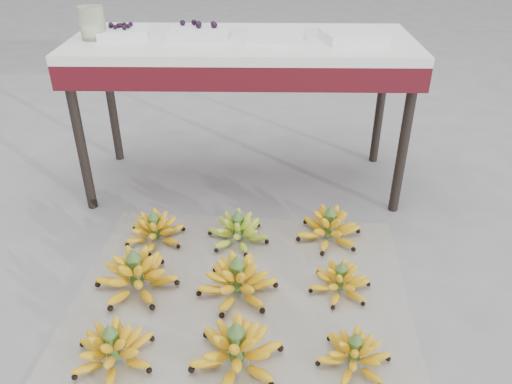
{
  "coord_description": "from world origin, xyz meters",
  "views": [
    {
      "loc": [
        0.11,
        -1.4,
        1.31
      ],
      "look_at": [
        0.08,
        0.35,
        0.27
      ],
      "focal_mm": 35.0,
      "sensor_mm": 36.0,
      "label": 1
    }
  ],
  "objects_px": {
    "bunch_front_center": "(237,350)",
    "bunch_back_right": "(329,228)",
    "glass_jar": "(92,23)",
    "tray_far_right": "(354,36)",
    "tray_left": "(199,32)",
    "bunch_back_center": "(238,231)",
    "bunch_front_left": "(113,349)",
    "tray_right": "(276,35)",
    "tray_far_left": "(123,32)",
    "bunch_mid_left": "(136,275)",
    "vendor_table": "(243,57)",
    "newspaper_mat": "(241,295)",
    "bunch_mid_right": "(340,281)",
    "bunch_back_left": "(155,230)",
    "bunch_mid_center": "(237,281)",
    "bunch_front_right": "(354,354)"
  },
  "relations": [
    {
      "from": "bunch_front_center",
      "to": "bunch_back_right",
      "type": "bearing_deg",
      "value": 47.3
    },
    {
      "from": "bunch_back_right",
      "to": "glass_jar",
      "type": "bearing_deg",
      "value": 169.1
    },
    {
      "from": "tray_far_right",
      "to": "tray_left",
      "type": "bearing_deg",
      "value": 176.11
    },
    {
      "from": "bunch_back_center",
      "to": "tray_far_right",
      "type": "relative_size",
      "value": 1.1
    },
    {
      "from": "bunch_front_left",
      "to": "tray_right",
      "type": "relative_size",
      "value": 1.29
    },
    {
      "from": "tray_far_left",
      "to": "glass_jar",
      "type": "xyz_separation_m",
      "value": [
        -0.12,
        -0.05,
        0.05
      ]
    },
    {
      "from": "bunch_mid_left",
      "to": "tray_far_left",
      "type": "xyz_separation_m",
      "value": [
        -0.17,
        0.87,
        0.7
      ]
    },
    {
      "from": "vendor_table",
      "to": "glass_jar",
      "type": "distance_m",
      "value": 0.68
    },
    {
      "from": "newspaper_mat",
      "to": "vendor_table",
      "type": "height_order",
      "value": "vendor_table"
    },
    {
      "from": "bunch_back_center",
      "to": "bunch_back_right",
      "type": "height_order",
      "value": "bunch_back_right"
    },
    {
      "from": "tray_far_left",
      "to": "glass_jar",
      "type": "relative_size",
      "value": 1.78
    },
    {
      "from": "bunch_back_right",
      "to": "vendor_table",
      "type": "bearing_deg",
      "value": 140.95
    },
    {
      "from": "tray_right",
      "to": "tray_far_right",
      "type": "bearing_deg",
      "value": -2.56
    },
    {
      "from": "bunch_back_center",
      "to": "tray_far_left",
      "type": "height_order",
      "value": "tray_far_left"
    },
    {
      "from": "bunch_mid_right",
      "to": "tray_far_left",
      "type": "distance_m",
      "value": 1.47
    },
    {
      "from": "bunch_mid_right",
      "to": "bunch_back_center",
      "type": "xyz_separation_m",
      "value": [
        -0.4,
        0.31,
        0.01
      ]
    },
    {
      "from": "glass_jar",
      "to": "tray_right",
      "type": "bearing_deg",
      "value": 0.55
    },
    {
      "from": "vendor_table",
      "to": "bunch_back_left",
      "type": "bearing_deg",
      "value": -124.14
    },
    {
      "from": "bunch_back_left",
      "to": "bunch_front_center",
      "type": "bearing_deg",
      "value": -77.01
    },
    {
      "from": "tray_far_left",
      "to": "tray_right",
      "type": "relative_size",
      "value": 0.93
    },
    {
      "from": "bunch_mid_center",
      "to": "bunch_back_right",
      "type": "xyz_separation_m",
      "value": [
        0.38,
        0.36,
        -0.0
      ]
    },
    {
      "from": "tray_far_left",
      "to": "tray_left",
      "type": "relative_size",
      "value": 0.91
    },
    {
      "from": "newspaper_mat",
      "to": "tray_left",
      "type": "relative_size",
      "value": 4.55
    },
    {
      "from": "glass_jar",
      "to": "tray_left",
      "type": "bearing_deg",
      "value": 4.81
    },
    {
      "from": "newspaper_mat",
      "to": "glass_jar",
      "type": "relative_size",
      "value": 8.9
    },
    {
      "from": "bunch_back_center",
      "to": "tray_far_right",
      "type": "distance_m",
      "value": 1.0
    },
    {
      "from": "bunch_mid_left",
      "to": "tray_right",
      "type": "distance_m",
      "value": 1.21
    },
    {
      "from": "newspaper_mat",
      "to": "bunch_mid_left",
      "type": "height_order",
      "value": "bunch_mid_left"
    },
    {
      "from": "newspaper_mat",
      "to": "tray_right",
      "type": "relative_size",
      "value": 4.63
    },
    {
      "from": "bunch_back_center",
      "to": "vendor_table",
      "type": "distance_m",
      "value": 0.81
    },
    {
      "from": "newspaper_mat",
      "to": "bunch_mid_right",
      "type": "height_order",
      "value": "bunch_mid_right"
    },
    {
      "from": "bunch_front_right",
      "to": "tray_left",
      "type": "distance_m",
      "value": 1.53
    },
    {
      "from": "bunch_mid_left",
      "to": "glass_jar",
      "type": "relative_size",
      "value": 2.62
    },
    {
      "from": "bunch_mid_left",
      "to": "glass_jar",
      "type": "bearing_deg",
      "value": 122.16
    },
    {
      "from": "newspaper_mat",
      "to": "bunch_mid_left",
      "type": "distance_m",
      "value": 0.41
    },
    {
      "from": "bunch_mid_center",
      "to": "bunch_mid_right",
      "type": "relative_size",
      "value": 1.4
    },
    {
      "from": "bunch_mid_left",
      "to": "tray_far_left",
      "type": "height_order",
      "value": "tray_far_left"
    },
    {
      "from": "bunch_mid_left",
      "to": "bunch_mid_center",
      "type": "bearing_deg",
      "value": 9.26
    },
    {
      "from": "bunch_mid_left",
      "to": "bunch_mid_center",
      "type": "distance_m",
      "value": 0.39
    },
    {
      "from": "vendor_table",
      "to": "bunch_mid_center",
      "type": "bearing_deg",
      "value": -89.45
    },
    {
      "from": "bunch_mid_right",
      "to": "tray_far_left",
      "type": "relative_size",
      "value": 1.08
    },
    {
      "from": "bunch_front_left",
      "to": "bunch_front_center",
      "type": "height_order",
      "value": "bunch_front_center"
    },
    {
      "from": "bunch_back_left",
      "to": "newspaper_mat",
      "type": "bearing_deg",
      "value": -58.28
    },
    {
      "from": "newspaper_mat",
      "to": "glass_jar",
      "type": "distance_m",
      "value": 1.36
    },
    {
      "from": "newspaper_mat",
      "to": "bunch_back_left",
      "type": "distance_m",
      "value": 0.52
    },
    {
      "from": "bunch_front_right",
      "to": "bunch_back_right",
      "type": "xyz_separation_m",
      "value": [
        -0.01,
        0.69,
        0.01
      ]
    },
    {
      "from": "bunch_front_center",
      "to": "bunch_mid_right",
      "type": "height_order",
      "value": "bunch_front_center"
    },
    {
      "from": "bunch_front_right",
      "to": "glass_jar",
      "type": "height_order",
      "value": "glass_jar"
    },
    {
      "from": "bunch_front_right",
      "to": "glass_jar",
      "type": "distance_m",
      "value": 1.76
    },
    {
      "from": "bunch_front_right",
      "to": "tray_far_left",
      "type": "bearing_deg",
      "value": 126.4
    }
  ]
}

